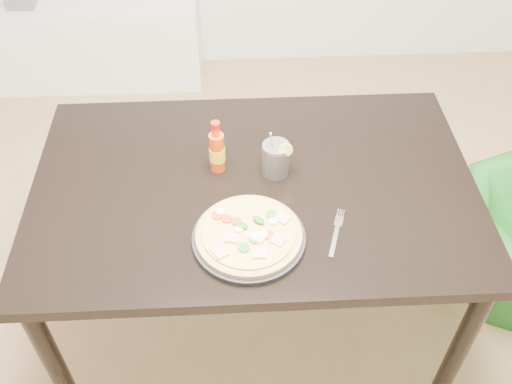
{
  "coord_description": "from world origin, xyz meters",
  "views": [
    {
      "loc": [
        0.08,
        -0.95,
        2.01
      ],
      "look_at": [
        0.14,
        0.22,
        0.83
      ],
      "focal_mm": 40.0,
      "sensor_mm": 36.0,
      "label": 1
    }
  ],
  "objects_px": {
    "fork": "(337,231)",
    "plate": "(249,238)",
    "media_console": "(79,43)",
    "hot_sauce_bottle": "(217,151)",
    "cola_cup": "(276,159)",
    "dining_table": "(254,201)",
    "pizza": "(249,234)"
  },
  "relations": [
    {
      "from": "hot_sauce_bottle",
      "to": "cola_cup",
      "type": "xyz_separation_m",
      "value": [
        0.18,
        -0.03,
        -0.02
      ]
    },
    {
      "from": "plate",
      "to": "fork",
      "type": "distance_m",
      "value": 0.26
    },
    {
      "from": "plate",
      "to": "media_console",
      "type": "height_order",
      "value": "plate"
    },
    {
      "from": "media_console",
      "to": "fork",
      "type": "bearing_deg",
      "value": -58.98
    },
    {
      "from": "plate",
      "to": "media_console",
      "type": "bearing_deg",
      "value": 114.97
    },
    {
      "from": "pizza",
      "to": "fork",
      "type": "bearing_deg",
      "value": 4.13
    },
    {
      "from": "plate",
      "to": "fork",
      "type": "xyz_separation_m",
      "value": [
        0.26,
        0.02,
        -0.01
      ]
    },
    {
      "from": "fork",
      "to": "media_console",
      "type": "xyz_separation_m",
      "value": [
        -1.17,
        1.95,
        -0.5
      ]
    },
    {
      "from": "dining_table",
      "to": "pizza",
      "type": "bearing_deg",
      "value": -96.28
    },
    {
      "from": "plate",
      "to": "hot_sauce_bottle",
      "type": "height_order",
      "value": "hot_sauce_bottle"
    },
    {
      "from": "media_console",
      "to": "pizza",
      "type": "bearing_deg",
      "value": -65.02
    },
    {
      "from": "plate",
      "to": "cola_cup",
      "type": "height_order",
      "value": "cola_cup"
    },
    {
      "from": "pizza",
      "to": "cola_cup",
      "type": "relative_size",
      "value": 1.73
    },
    {
      "from": "dining_table",
      "to": "plate",
      "type": "bearing_deg",
      "value": -96.43
    },
    {
      "from": "plate",
      "to": "media_console",
      "type": "xyz_separation_m",
      "value": [
        -0.92,
        1.97,
        -0.51
      ]
    },
    {
      "from": "hot_sauce_bottle",
      "to": "cola_cup",
      "type": "relative_size",
      "value": 1.08
    },
    {
      "from": "pizza",
      "to": "cola_cup",
      "type": "bearing_deg",
      "value": 71.03
    },
    {
      "from": "fork",
      "to": "plate",
      "type": "bearing_deg",
      "value": -157.84
    },
    {
      "from": "plate",
      "to": "hot_sauce_bottle",
      "type": "distance_m",
      "value": 0.32
    },
    {
      "from": "hot_sauce_bottle",
      "to": "plate",
      "type": "bearing_deg",
      "value": -74.19
    },
    {
      "from": "dining_table",
      "to": "pizza",
      "type": "xyz_separation_m",
      "value": [
        -0.03,
        -0.23,
        0.11
      ]
    },
    {
      "from": "cola_cup",
      "to": "fork",
      "type": "xyz_separation_m",
      "value": [
        0.16,
        -0.26,
        -0.05
      ]
    },
    {
      "from": "pizza",
      "to": "hot_sauce_bottle",
      "type": "height_order",
      "value": "hot_sauce_bottle"
    },
    {
      "from": "hot_sauce_bottle",
      "to": "cola_cup",
      "type": "distance_m",
      "value": 0.19
    },
    {
      "from": "pizza",
      "to": "media_console",
      "type": "xyz_separation_m",
      "value": [
        -0.92,
        1.97,
        -0.53
      ]
    },
    {
      "from": "hot_sauce_bottle",
      "to": "fork",
      "type": "distance_m",
      "value": 0.45
    },
    {
      "from": "dining_table",
      "to": "plate",
      "type": "height_order",
      "value": "plate"
    },
    {
      "from": "dining_table",
      "to": "cola_cup",
      "type": "xyz_separation_m",
      "value": [
        0.07,
        0.05,
        0.14
      ]
    },
    {
      "from": "dining_table",
      "to": "media_console",
      "type": "bearing_deg",
      "value": 118.52
    },
    {
      "from": "pizza",
      "to": "fork",
      "type": "relative_size",
      "value": 1.65
    },
    {
      "from": "plate",
      "to": "fork",
      "type": "bearing_deg",
      "value": 3.99
    },
    {
      "from": "pizza",
      "to": "cola_cup",
      "type": "height_order",
      "value": "cola_cup"
    }
  ]
}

